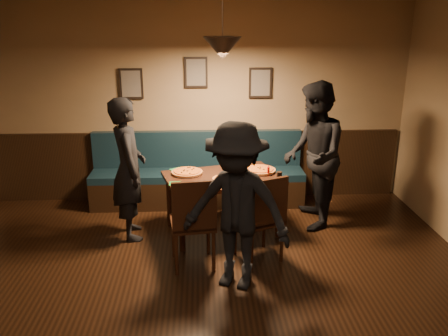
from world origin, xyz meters
name	(u,v)px	position (x,y,z in m)	size (l,w,h in m)	color
wall_back	(197,104)	(0.00, 3.50, 1.40)	(6.00, 6.00, 0.00)	#8C704F
wainscot	(198,165)	(0.00, 3.47, 0.50)	(5.88, 0.06, 1.00)	black
booth_bench	(198,171)	(0.00, 3.20, 0.50)	(3.00, 0.60, 1.00)	#0F232D
picture_left	(131,84)	(-0.90, 3.47, 1.70)	(0.32, 0.04, 0.42)	black
picture_center	(196,72)	(0.00, 3.47, 1.85)	(0.32, 0.04, 0.42)	black
picture_right	(260,83)	(0.90, 3.47, 1.70)	(0.32, 0.04, 0.42)	black
pendant_lamp	(222,48)	(0.31, 2.28, 2.25)	(0.44, 0.44, 0.25)	black
dining_table	(223,204)	(0.31, 2.28, 0.36)	(1.36, 0.88, 0.73)	black
chair_near_left	(193,221)	(-0.05, 1.47, 0.52)	(0.46, 0.46, 1.03)	black
chair_near_right	(259,217)	(0.67, 1.57, 0.50)	(0.44, 0.44, 1.00)	black
diner_left	(129,169)	(-0.81, 2.22, 0.86)	(0.63, 0.41, 1.72)	black
diner_right	(313,156)	(1.45, 2.42, 0.93)	(0.90, 0.70, 1.86)	black
diner_front	(236,207)	(0.38, 1.04, 0.84)	(1.08, 0.62, 1.68)	black
pizza_a	(187,172)	(-0.12, 2.39, 0.75)	(0.39, 0.39, 0.04)	orange
pizza_b	(226,179)	(0.35, 2.12, 0.75)	(0.33, 0.33, 0.04)	gold
pizza_c	(260,170)	(0.79, 2.43, 0.75)	(0.39, 0.39, 0.04)	orange
soda_glass	(279,177)	(0.96, 2.00, 0.80)	(0.06, 0.06, 0.14)	black
tabasco_bottle	(268,171)	(0.87, 2.27, 0.80)	(0.03, 0.03, 0.13)	#990A05
napkin_a	(178,170)	(-0.24, 2.54, 0.73)	(0.16, 0.16, 0.01)	#207B3F
napkin_b	(175,183)	(-0.26, 2.04, 0.73)	(0.13, 0.13, 0.01)	#1E7224
cutlery_set	(219,186)	(0.25, 1.92, 0.73)	(0.02, 0.19, 0.00)	silver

